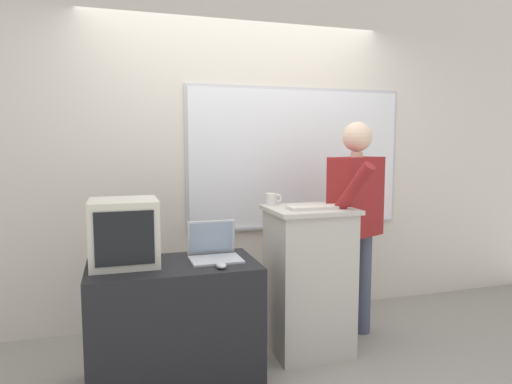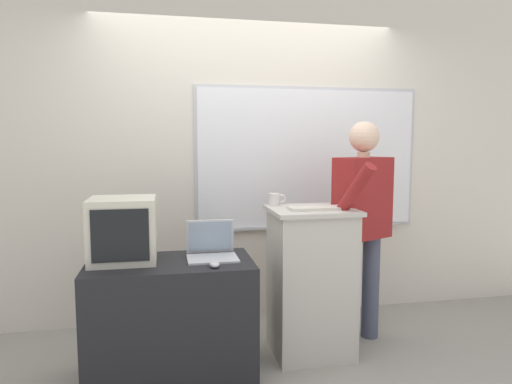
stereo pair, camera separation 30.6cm
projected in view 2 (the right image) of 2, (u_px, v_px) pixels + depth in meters
back_wall at (249, 145)px, 3.89m from camera, size 6.40×0.17×2.97m
lectern_podium at (311, 281)px, 3.23m from camera, size 0.58×0.52×1.05m
side_desk at (171, 320)px, 2.88m from camera, size 1.03×0.57×0.76m
person_presenter at (362, 216)px, 3.37m from camera, size 0.60×0.67×1.66m
laptop at (211, 247)px, 2.95m from camera, size 0.32×0.28×0.23m
wireless_keyboard at (318, 208)px, 3.11m from camera, size 0.41×0.15×0.02m
computer_mouse_by_laptop at (214, 264)px, 2.71m from camera, size 0.06×0.10×0.03m
crt_monitor at (123, 230)px, 2.83m from camera, size 0.40×0.39×0.40m
coffee_mug at (275, 199)px, 3.32m from camera, size 0.13×0.08×0.09m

